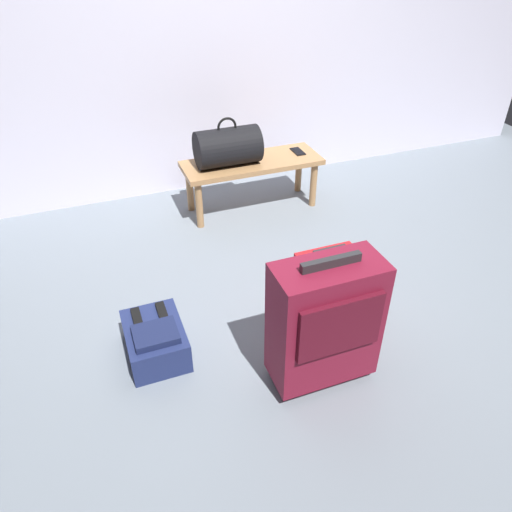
# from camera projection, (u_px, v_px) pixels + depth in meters

# --- Properties ---
(ground_plane) EXTENTS (6.60, 6.60, 0.00)m
(ground_plane) POSITION_uv_depth(u_px,v_px,m) (292.00, 295.00, 2.84)
(ground_plane) COLOR slate
(bench) EXTENTS (1.00, 0.36, 0.38)m
(bench) POSITION_uv_depth(u_px,v_px,m) (252.00, 168.00, 3.51)
(bench) COLOR #A87A4C
(bench) RESTS_ON ground
(duffel_bag_black) EXTENTS (0.44, 0.26, 0.34)m
(duffel_bag_black) POSITION_uv_depth(u_px,v_px,m) (228.00, 147.00, 3.35)
(duffel_bag_black) COLOR black
(duffel_bag_black) RESTS_ON bench
(cell_phone) EXTENTS (0.07, 0.14, 0.01)m
(cell_phone) POSITION_uv_depth(u_px,v_px,m) (298.00, 151.00, 3.60)
(cell_phone) COLOR black
(cell_phone) RESTS_ON bench
(suitcase_upright_burgundy) EXTENTS (0.48, 0.26, 0.69)m
(suitcase_upright_burgundy) POSITION_uv_depth(u_px,v_px,m) (325.00, 321.00, 2.14)
(suitcase_upright_burgundy) COLOR maroon
(suitcase_upright_burgundy) RESTS_ON ground
(suitcase_small_red) EXTENTS (0.32, 0.19, 0.46)m
(suitcase_small_red) POSITION_uv_depth(u_px,v_px,m) (327.00, 284.00, 2.54)
(suitcase_small_red) COLOR red
(suitcase_small_red) RESTS_ON ground
(backpack_navy) EXTENTS (0.28, 0.38, 0.21)m
(backpack_navy) POSITION_uv_depth(u_px,v_px,m) (155.00, 340.00, 2.41)
(backpack_navy) COLOR navy
(backpack_navy) RESTS_ON ground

